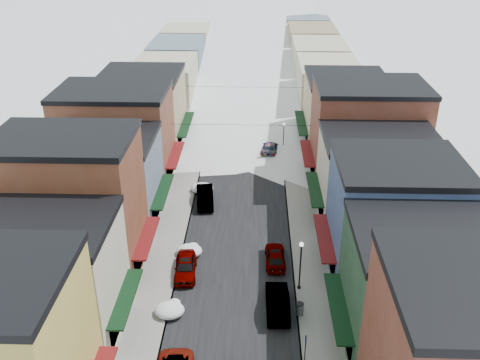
# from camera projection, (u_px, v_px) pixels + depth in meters

# --- Properties ---
(road) EXTENTS (10.00, 160.00, 0.01)m
(road) POSITION_uv_depth(u_px,v_px,m) (246.00, 117.00, 82.19)
(road) COLOR black
(road) RESTS_ON ground
(sidewalk_left) EXTENTS (3.20, 160.00, 0.15)m
(sidewalk_left) POSITION_uv_depth(u_px,v_px,m) (203.00, 116.00, 82.35)
(sidewalk_left) COLOR gray
(sidewalk_left) RESTS_ON ground
(sidewalk_right) EXTENTS (3.20, 160.00, 0.15)m
(sidewalk_right) POSITION_uv_depth(u_px,v_px,m) (289.00, 117.00, 81.98)
(sidewalk_right) COLOR gray
(sidewalk_right) RESTS_ON ground
(curb_left) EXTENTS (0.10, 160.00, 0.15)m
(curb_left) POSITION_uv_depth(u_px,v_px,m) (213.00, 116.00, 82.31)
(curb_left) COLOR slate
(curb_left) RESTS_ON ground
(curb_right) EXTENTS (0.10, 160.00, 0.15)m
(curb_right) POSITION_uv_depth(u_px,v_px,m) (278.00, 117.00, 82.02)
(curb_right) COLOR slate
(curb_right) RESTS_ON ground
(bldg_l_cream) EXTENTS (11.30, 8.20, 9.50)m
(bldg_l_cream) POSITION_uv_depth(u_px,v_px,m) (46.00, 279.00, 37.99)
(bldg_l_cream) COLOR beige
(bldg_l_cream) RESTS_ON ground
(bldg_l_brick_near) EXTENTS (12.30, 8.20, 12.50)m
(bldg_l_brick_near) POSITION_uv_depth(u_px,v_px,m) (71.00, 205.00, 44.48)
(bldg_l_brick_near) COLOR brown
(bldg_l_brick_near) RESTS_ON ground
(bldg_l_grayblue) EXTENTS (11.30, 9.20, 9.00)m
(bldg_l_grayblue) POSITION_uv_depth(u_px,v_px,m) (106.00, 179.00, 52.85)
(bldg_l_grayblue) COLOR slate
(bldg_l_grayblue) RESTS_ON ground
(bldg_l_brick_far) EXTENTS (13.30, 9.20, 11.00)m
(bldg_l_brick_far) POSITION_uv_depth(u_px,v_px,m) (116.00, 135.00, 60.47)
(bldg_l_brick_far) COLOR brown
(bldg_l_brick_far) RESTS_ON ground
(bldg_l_tan) EXTENTS (11.30, 11.20, 10.00)m
(bldg_l_tan) POSITION_uv_depth(u_px,v_px,m) (143.00, 111.00, 69.61)
(bldg_l_tan) COLOR tan
(bldg_l_tan) RESTS_ON ground
(bldg_r_green) EXTENTS (11.30, 9.20, 9.50)m
(bldg_r_green) POSITION_uv_depth(u_px,v_px,m) (422.00, 291.00, 36.79)
(bldg_r_green) COLOR #1D3E28
(bldg_r_green) RESTS_ON ground
(bldg_r_blue) EXTENTS (11.30, 9.20, 10.50)m
(bldg_r_blue) POSITION_uv_depth(u_px,v_px,m) (393.00, 218.00, 44.61)
(bldg_r_blue) COLOR #354978
(bldg_r_blue) RESTS_ON ground
(bldg_r_cream) EXTENTS (12.30, 9.20, 9.00)m
(bldg_r_cream) POSITION_uv_depth(u_px,v_px,m) (377.00, 178.00, 52.98)
(bldg_r_cream) COLOR beige
(bldg_r_cream) RESTS_ON ground
(bldg_r_brick_far) EXTENTS (13.30, 9.20, 11.50)m
(bldg_r_brick_far) POSITION_uv_depth(u_px,v_px,m) (367.00, 133.00, 60.45)
(bldg_r_brick_far) COLOR maroon
(bldg_r_brick_far) RESTS_ON ground
(bldg_r_tan) EXTENTS (11.30, 11.20, 9.50)m
(bldg_r_tan) POSITION_uv_depth(u_px,v_px,m) (345.00, 112.00, 69.86)
(bldg_r_tan) COLOR tan
(bldg_r_tan) RESTS_ON ground
(distant_blocks) EXTENTS (34.00, 55.00, 8.00)m
(distant_blocks) POSITION_uv_depth(u_px,v_px,m) (248.00, 55.00, 100.96)
(distant_blocks) COLOR gray
(distant_blocks) RESTS_ON ground
(overhead_cables) EXTENTS (16.40, 15.04, 0.04)m
(overhead_cables) POSITION_uv_depth(u_px,v_px,m) (244.00, 104.00, 68.25)
(overhead_cables) COLOR black
(overhead_cables) RESTS_ON ground
(car_silver_sedan) EXTENTS (2.15, 4.69, 1.56)m
(car_silver_sedan) POSITION_uv_depth(u_px,v_px,m) (185.00, 267.00, 46.01)
(car_silver_sedan) COLOR gray
(car_silver_sedan) RESTS_ON ground
(car_dark_hatch) EXTENTS (2.28, 5.15, 1.64)m
(car_dark_hatch) POSITION_uv_depth(u_px,v_px,m) (205.00, 197.00, 57.24)
(car_dark_hatch) COLOR black
(car_dark_hatch) RESTS_ON ground
(car_silver_wagon) EXTENTS (2.51, 5.06, 1.41)m
(car_silver_wagon) POSITION_uv_depth(u_px,v_px,m) (213.00, 136.00, 73.17)
(car_silver_wagon) COLOR #95969C
(car_silver_wagon) RESTS_ON ground
(car_green_sedan) EXTENTS (1.88, 5.15, 1.68)m
(car_green_sedan) POSITION_uv_depth(u_px,v_px,m) (278.00, 302.00, 41.77)
(car_green_sedan) COLOR black
(car_green_sedan) RESTS_ON ground
(car_gray_suv) EXTENTS (1.86, 4.43, 1.50)m
(car_gray_suv) POSITION_uv_depth(u_px,v_px,m) (275.00, 256.00, 47.49)
(car_gray_suv) COLOR gray
(car_gray_suv) RESTS_ON ground
(car_black_sedan) EXTENTS (2.83, 5.51, 1.53)m
(car_black_sedan) POSITION_uv_depth(u_px,v_px,m) (270.00, 148.00, 69.39)
(car_black_sedan) COLOR black
(car_black_sedan) RESTS_ON ground
(car_lane_silver) EXTENTS (2.08, 4.95, 1.67)m
(car_lane_silver) POSITION_uv_depth(u_px,v_px,m) (235.00, 130.00, 74.80)
(car_lane_silver) COLOR #A7AAB0
(car_lane_silver) RESTS_ON ground
(car_lane_white) EXTENTS (3.18, 5.89, 1.57)m
(car_lane_white) POSITION_uv_depth(u_px,v_px,m) (255.00, 87.00, 93.61)
(car_lane_white) COLOR #BABABC
(car_lane_white) RESTS_ON ground
(parking_sign) EXTENTS (0.07, 0.33, 2.44)m
(parking_sign) POSITION_uv_depth(u_px,v_px,m) (305.00, 347.00, 36.40)
(parking_sign) COLOR black
(parking_sign) RESTS_ON sidewalk_right
(trash_can) EXTENTS (0.62, 0.62, 1.05)m
(trash_can) POSITION_uv_depth(u_px,v_px,m) (300.00, 309.00, 41.24)
(trash_can) COLOR slate
(trash_can) RESTS_ON sidewalk_right
(streetlamp_near) EXTENTS (0.37, 0.37, 4.49)m
(streetlamp_near) POSITION_uv_depth(u_px,v_px,m) (301.00, 260.00, 43.16)
(streetlamp_near) COLOR black
(streetlamp_near) RESTS_ON sidewalk_right
(streetlamp_far) EXTENTS (0.33, 0.33, 3.95)m
(streetlamp_far) POSITION_uv_depth(u_px,v_px,m) (284.00, 134.00, 68.76)
(streetlamp_far) COLOR black
(streetlamp_far) RESTS_ON sidewalk_right
(snow_pile_near) EXTENTS (2.34, 2.64, 0.99)m
(snow_pile_near) POSITION_uv_depth(u_px,v_px,m) (170.00, 310.00, 41.49)
(snow_pile_near) COLOR white
(snow_pile_near) RESTS_ON ground
(snow_pile_mid) EXTENTS (2.35, 2.64, 0.99)m
(snow_pile_mid) POSITION_uv_depth(u_px,v_px,m) (190.00, 250.00, 48.77)
(snow_pile_mid) COLOR white
(snow_pile_mid) RESTS_ON ground
(snow_pile_far) EXTENTS (2.49, 2.73, 1.05)m
(snow_pile_far) POSITION_uv_depth(u_px,v_px,m) (202.00, 188.00, 59.80)
(snow_pile_far) COLOR white
(snow_pile_far) RESTS_ON ground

